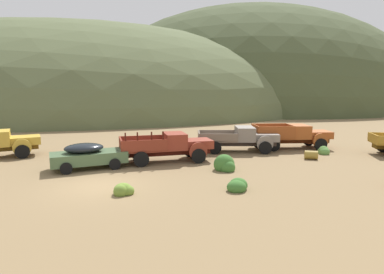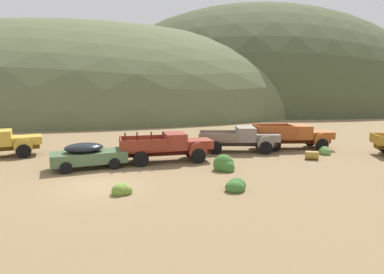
{
  "view_description": "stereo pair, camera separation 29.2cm",
  "coord_description": "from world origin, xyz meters",
  "views": [
    {
      "loc": [
        1.76,
        -16.45,
        4.92
      ],
      "look_at": [
        5.5,
        4.91,
        1.6
      ],
      "focal_mm": 30.84,
      "sensor_mm": 36.0,
      "label": 1
    },
    {
      "loc": [
        2.05,
        -16.5,
        4.92
      ],
      "look_at": [
        5.5,
        4.91,
        1.6
      ],
      "focal_mm": 30.84,
      "sensor_mm": 36.0,
      "label": 2
    }
  ],
  "objects": [
    {
      "name": "truck_oxide_orange",
      "position": [
        14.56,
        7.87,
        1.02
      ],
      "size": [
        6.27,
        2.99,
        1.91
      ],
      "rotation": [
        0.0,
        0.0,
        -0.11
      ],
      "color": "#51220D",
      "rests_on": "ground"
    },
    {
      "name": "oil_drum_tipped",
      "position": [
        13.61,
        3.9,
        0.29
      ],
      "size": [
        1.01,
        0.87,
        0.59
      ],
      "color": "olive",
      "rests_on": "ground"
    },
    {
      "name": "bush_near_barrel",
      "position": [
        11.64,
        10.26,
        0.18
      ],
      "size": [
        0.92,
        1.02,
        0.73
      ],
      "color": "#4C8438",
      "rests_on": "ground"
    },
    {
      "name": "truck_rust_red",
      "position": [
        4.24,
        4.95,
        1.0
      ],
      "size": [
        6.2,
        2.82,
        2.16
      ],
      "rotation": [
        0.0,
        0.0,
        0.1
      ],
      "color": "#42140D",
      "rests_on": "ground"
    },
    {
      "name": "truck_primer_gray",
      "position": [
        9.96,
        7.38,
        0.99
      ],
      "size": [
        6.3,
        3.29,
        1.89
      ],
      "rotation": [
        0.0,
        0.0,
        -0.17
      ],
      "color": "#3D322D",
      "rests_on": "ground"
    },
    {
      "name": "bush_back_edge",
      "position": [
        1.16,
        -1.48,
        0.17
      ],
      "size": [
        0.95,
        0.88,
        0.65
      ],
      "color": "olive",
      "rests_on": "ground"
    },
    {
      "name": "ground_plane",
      "position": [
        0.0,
        0.0,
        0.0
      ],
      "size": [
        300.0,
        300.0,
        0.0
      ],
      "primitive_type": "plane",
      "color": "olive"
    },
    {
      "name": "hill_distant",
      "position": [
        32.16,
        70.33,
        0.0
      ],
      "size": [
        85.0,
        82.9,
        50.11
      ],
      "primitive_type": "ellipsoid",
      "color": "#424C2D",
      "rests_on": "ground"
    },
    {
      "name": "bush_front_left",
      "position": [
        15.44,
        5.37,
        0.19
      ],
      "size": [
        0.8,
        0.91,
        0.77
      ],
      "color": "#5B8E42",
      "rests_on": "ground"
    },
    {
      "name": "bush_front_right",
      "position": [
        6.55,
        -1.79,
        0.19
      ],
      "size": [
        1.08,
        1.08,
        0.72
      ],
      "color": "#3D702D",
      "rests_on": "ground"
    },
    {
      "name": "bush_between_trucks",
      "position": [
        6.98,
        2.0,
        0.3
      ],
      "size": [
        1.25,
        1.3,
        1.21
      ],
      "color": "#3D702D",
      "rests_on": "ground"
    },
    {
      "name": "car_weathered_green",
      "position": [
        -0.89,
        3.88,
        0.82
      ],
      "size": [
        4.92,
        2.86,
        1.57
      ],
      "rotation": [
        0.0,
        0.0,
        0.24
      ],
      "color": "#47603D",
      "rests_on": "ground"
    },
    {
      "name": "hill_far_right",
      "position": [
        -10.56,
        60.09,
        0.0
      ],
      "size": [
        111.52,
        77.05,
        36.01
      ],
      "primitive_type": "ellipsoid",
      "color": "#56603D",
      "rests_on": "ground"
    }
  ]
}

